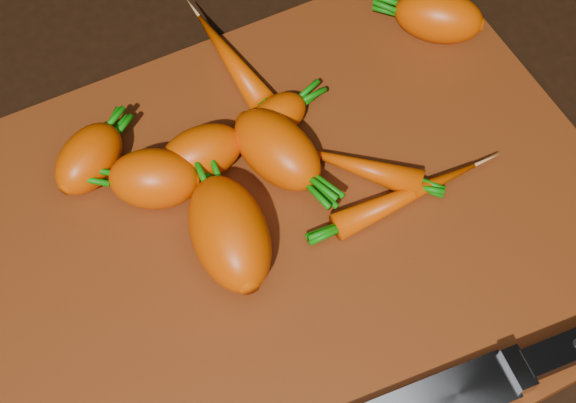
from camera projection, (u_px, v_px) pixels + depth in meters
name	position (u px, v px, depth m)	size (l,w,h in m)	color
ground	(294.00, 233.00, 0.64)	(2.00, 2.00, 0.01)	black
cutting_board	(294.00, 227.00, 0.63)	(0.50, 0.40, 0.01)	maroon
carrot_0	(89.00, 159.00, 0.63)	(0.07, 0.04, 0.04)	#CF4200
carrot_1	(154.00, 179.00, 0.61)	(0.07, 0.05, 0.05)	#CF4200
carrot_2	(277.00, 150.00, 0.63)	(0.09, 0.05, 0.05)	#CF4200
carrot_3	(229.00, 233.00, 0.58)	(0.10, 0.06, 0.06)	#CF4200
carrot_4	(201.00, 153.00, 0.63)	(0.07, 0.04, 0.04)	#CF4200
carrot_5	(278.00, 116.00, 0.65)	(0.05, 0.03, 0.03)	#CF4200
carrot_6	(439.00, 17.00, 0.70)	(0.08, 0.05, 0.05)	#CF4200
carrot_7	(230.00, 58.00, 0.69)	(0.11, 0.02, 0.02)	#CF4200
carrot_8	(407.00, 196.00, 0.62)	(0.13, 0.02, 0.02)	#CF4200
carrot_9	(363.00, 168.00, 0.63)	(0.10, 0.02, 0.02)	#CF4200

